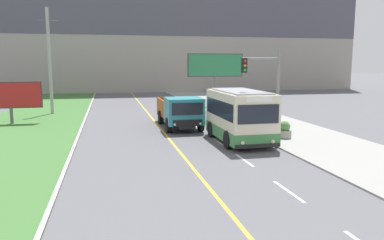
{
  "coord_description": "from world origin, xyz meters",
  "views": [
    {
      "loc": [
        -3.61,
        -4.32,
        4.66
      ],
      "look_at": [
        1.1,
        16.66,
        1.4
      ],
      "focal_mm": 35.0,
      "sensor_mm": 36.0,
      "label": 1
    }
  ],
  "objects_px": {
    "traffic_light_mast": "(267,86)",
    "planter_round_second": "(256,120)",
    "city_bus": "(240,116)",
    "planter_round_third": "(237,113)",
    "utility_pole_far": "(50,61)",
    "planter_round_near": "(284,130)",
    "dump_truck": "(181,112)",
    "billboard_small": "(10,96)",
    "billboard_large": "(215,67)"
  },
  "relations": [
    {
      "from": "city_bus",
      "to": "billboard_large",
      "type": "height_order",
      "value": "billboard_large"
    },
    {
      "from": "planter_round_third",
      "to": "city_bus",
      "type": "bearing_deg",
      "value": -108.83
    },
    {
      "from": "city_bus",
      "to": "traffic_light_mast",
      "type": "relative_size",
      "value": 1.09
    },
    {
      "from": "city_bus",
      "to": "planter_round_second",
      "type": "xyz_separation_m",
      "value": [
        2.91,
        4.44,
        -1.01
      ]
    },
    {
      "from": "billboard_small",
      "to": "planter_round_second",
      "type": "height_order",
      "value": "billboard_small"
    },
    {
      "from": "traffic_light_mast",
      "to": "planter_round_third",
      "type": "bearing_deg",
      "value": 79.58
    },
    {
      "from": "planter_round_near",
      "to": "planter_round_second",
      "type": "height_order",
      "value": "planter_round_near"
    },
    {
      "from": "utility_pole_far",
      "to": "planter_round_second",
      "type": "height_order",
      "value": "utility_pole_far"
    },
    {
      "from": "city_bus",
      "to": "dump_truck",
      "type": "bearing_deg",
      "value": 116.09
    },
    {
      "from": "billboard_small",
      "to": "planter_round_near",
      "type": "xyz_separation_m",
      "value": [
        17.93,
        -10.07,
        -1.65
      ]
    },
    {
      "from": "planter_round_near",
      "to": "dump_truck",
      "type": "bearing_deg",
      "value": 137.66
    },
    {
      "from": "planter_round_second",
      "to": "planter_round_near",
      "type": "bearing_deg",
      "value": -88.84
    },
    {
      "from": "utility_pole_far",
      "to": "planter_round_second",
      "type": "distance_m",
      "value": 19.83
    },
    {
      "from": "dump_truck",
      "to": "city_bus",
      "type": "bearing_deg",
      "value": -63.91
    },
    {
      "from": "dump_truck",
      "to": "planter_round_third",
      "type": "xyz_separation_m",
      "value": [
        5.51,
        3.58,
        -0.64
      ]
    },
    {
      "from": "city_bus",
      "to": "utility_pole_far",
      "type": "xyz_separation_m",
      "value": [
        -12.72,
        15.85,
        3.32
      ]
    },
    {
      "from": "utility_pole_far",
      "to": "planter_round_near",
      "type": "distance_m",
      "value": 22.64
    },
    {
      "from": "city_bus",
      "to": "traffic_light_mast",
      "type": "bearing_deg",
      "value": -45.17
    },
    {
      "from": "billboard_small",
      "to": "planter_round_third",
      "type": "relative_size",
      "value": 4.36
    },
    {
      "from": "planter_round_second",
      "to": "planter_round_third",
      "type": "bearing_deg",
      "value": 89.0
    },
    {
      "from": "billboard_small",
      "to": "planter_round_near",
      "type": "distance_m",
      "value": 20.63
    },
    {
      "from": "billboard_small",
      "to": "utility_pole_far",
      "type": "bearing_deg",
      "value": 68.53
    },
    {
      "from": "planter_round_second",
      "to": "traffic_light_mast",
      "type": "bearing_deg",
      "value": -107.32
    },
    {
      "from": "utility_pole_far",
      "to": "dump_truck",
      "type": "bearing_deg",
      "value": -46.36
    },
    {
      "from": "utility_pole_far",
      "to": "planter_round_second",
      "type": "relative_size",
      "value": 9.09
    },
    {
      "from": "traffic_light_mast",
      "to": "planter_round_third",
      "type": "relative_size",
      "value": 5.03
    },
    {
      "from": "utility_pole_far",
      "to": "planter_round_third",
      "type": "height_order",
      "value": "utility_pole_far"
    },
    {
      "from": "planter_round_near",
      "to": "planter_round_second",
      "type": "distance_m",
      "value": 4.31
    },
    {
      "from": "traffic_light_mast",
      "to": "planter_round_third",
      "type": "distance_m",
      "value": 10.48
    },
    {
      "from": "traffic_light_mast",
      "to": "planter_round_near",
      "type": "distance_m",
      "value": 3.65
    },
    {
      "from": "city_bus",
      "to": "traffic_light_mast",
      "type": "height_order",
      "value": "traffic_light_mast"
    },
    {
      "from": "traffic_light_mast",
      "to": "billboard_large",
      "type": "xyz_separation_m",
      "value": [
        2.73,
        19.78,
        0.9
      ]
    },
    {
      "from": "billboard_small",
      "to": "planter_round_near",
      "type": "bearing_deg",
      "value": -29.33
    },
    {
      "from": "dump_truck",
      "to": "billboard_small",
      "type": "bearing_deg",
      "value": 157.88
    },
    {
      "from": "utility_pole_far",
      "to": "planter_round_near",
      "type": "xyz_separation_m",
      "value": [
        15.71,
        -15.72,
        -4.32
      ]
    },
    {
      "from": "city_bus",
      "to": "billboard_large",
      "type": "xyz_separation_m",
      "value": [
        3.89,
        18.62,
        2.76
      ]
    },
    {
      "from": "billboard_large",
      "to": "billboard_small",
      "type": "relative_size",
      "value": 1.33
    },
    {
      "from": "city_bus",
      "to": "billboard_small",
      "type": "xyz_separation_m",
      "value": [
        -14.94,
        10.21,
        0.64
      ]
    },
    {
      "from": "billboard_small",
      "to": "city_bus",
      "type": "bearing_deg",
      "value": -34.35
    },
    {
      "from": "billboard_large",
      "to": "planter_round_second",
      "type": "bearing_deg",
      "value": -93.96
    },
    {
      "from": "dump_truck",
      "to": "utility_pole_far",
      "type": "height_order",
      "value": "utility_pole_far"
    },
    {
      "from": "dump_truck",
      "to": "traffic_light_mast",
      "type": "distance_m",
      "value": 7.66
    },
    {
      "from": "utility_pole_far",
      "to": "billboard_small",
      "type": "bearing_deg",
      "value": -111.47
    },
    {
      "from": "dump_truck",
      "to": "utility_pole_far",
      "type": "relative_size",
      "value": 0.7
    },
    {
      "from": "planter_round_third",
      "to": "utility_pole_far",
      "type": "bearing_deg",
      "value": 155.65
    },
    {
      "from": "traffic_light_mast",
      "to": "planter_round_second",
      "type": "relative_size",
      "value": 5.04
    },
    {
      "from": "utility_pole_far",
      "to": "billboard_small",
      "type": "xyz_separation_m",
      "value": [
        -2.22,
        -5.64,
        -2.68
      ]
    },
    {
      "from": "billboard_large",
      "to": "billboard_small",
      "type": "distance_m",
      "value": 20.73
    },
    {
      "from": "utility_pole_far",
      "to": "billboard_large",
      "type": "bearing_deg",
      "value": 9.46
    },
    {
      "from": "planter_round_near",
      "to": "planter_round_second",
      "type": "relative_size",
      "value": 1.01
    }
  ]
}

